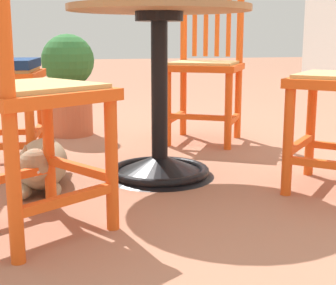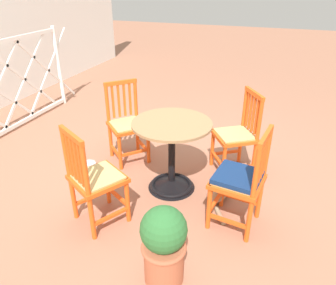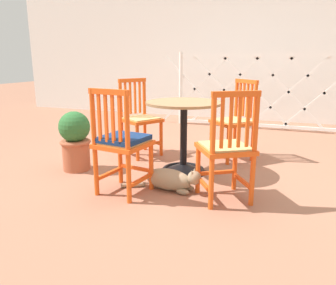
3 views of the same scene
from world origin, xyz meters
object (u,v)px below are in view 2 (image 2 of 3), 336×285
terracotta_planter (164,244)px  pet_water_bowl (88,165)px  orange_chair_near_fence (237,136)px  orange_chair_tucked_in (127,125)px  orange_chair_by_planter (240,181)px  orange_chair_at_corner (95,180)px  cafe_table (172,163)px  tabby_cat (221,186)px

terracotta_planter → pet_water_bowl: size_ratio=3.65×
orange_chair_near_fence → terracotta_planter: size_ratio=1.47×
orange_chair_tucked_in → orange_chair_by_planter: (-0.72, -1.38, 0.01)m
orange_chair_tucked_in → pet_water_bowl: 0.64m
orange_chair_near_fence → orange_chair_at_corner: 1.58m
orange_chair_tucked_in → orange_chair_by_planter: size_ratio=1.00×
cafe_table → tabby_cat: cafe_table is taller
orange_chair_near_fence → orange_chair_by_planter: bearing=-169.5°
cafe_table → tabby_cat: (0.06, -0.50, -0.19)m
orange_chair_near_fence → orange_chair_at_corner: bearing=141.3°
orange_chair_tucked_in → pet_water_bowl: size_ratio=5.36×
orange_chair_by_planter → tabby_cat: bearing=28.2°
cafe_table → orange_chair_near_fence: 0.78m
tabby_cat → terracotta_planter: size_ratio=1.19×
cafe_table → orange_chair_tucked_in: bearing=59.6°
cafe_table → orange_chair_at_corner: (-0.70, 0.44, 0.15)m
orange_chair_near_fence → tabby_cat: orange_chair_near_fence is taller
orange_chair_by_planter → terracotta_planter: 0.86m
cafe_table → tabby_cat: size_ratio=1.03×
pet_water_bowl → orange_chair_near_fence: bearing=-72.6°
terracotta_planter → pet_water_bowl: 1.77m
orange_chair_at_corner → pet_water_bowl: orange_chair_at_corner is taller
orange_chair_at_corner → pet_water_bowl: (0.74, 0.58, -0.41)m
cafe_table → pet_water_bowl: cafe_table is taller
cafe_table → orange_chair_tucked_in: orange_chair_tucked_in is taller
orange_chair_at_corner → tabby_cat: (0.75, -0.94, -0.34)m
orange_chair_near_fence → pet_water_bowl: orange_chair_near_fence is taller
orange_chair_by_planter → orange_chair_near_fence: bearing=10.5°
orange_chair_tucked_in → terracotta_planter: orange_chair_tucked_in is taller
orange_chair_by_planter → cafe_table: bearing=65.6°
orange_chair_tucked_in → orange_chair_by_planter: same height
terracotta_planter → tabby_cat: bearing=-9.3°
cafe_table → pet_water_bowl: size_ratio=4.47×
tabby_cat → pet_water_bowl: size_ratio=4.35×
orange_chair_near_fence → terracotta_planter: orange_chair_near_fence is taller
orange_chair_at_corner → orange_chair_by_planter: 1.21m
orange_chair_tucked_in → orange_chair_at_corner: 1.12m
cafe_table → pet_water_bowl: (0.04, 1.02, -0.26)m
orange_chair_at_corner → tabby_cat: size_ratio=1.23×
orange_chair_by_planter → terracotta_planter: (-0.76, 0.39, -0.12)m
terracotta_planter → pet_water_bowl: (1.12, 1.34, -0.30)m
cafe_table → orange_chair_at_corner: 0.84m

